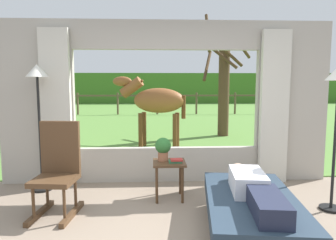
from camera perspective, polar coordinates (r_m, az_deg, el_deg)
name	(u,v)px	position (r m, az deg, el deg)	size (l,w,h in m)	color
back_wall_with_window	(167,104)	(4.99, -0.25, 2.88)	(5.20, 0.12, 2.55)	#ADA599
curtain_panel_left	(56,108)	(5.07, -19.64, 2.00)	(0.44, 0.10, 2.40)	beige
curtain_panel_right	(274,108)	(5.21, 18.73, 2.15)	(0.44, 0.10, 2.40)	beige
outdoor_pasture_lawn	(157,114)	(15.96, -1.94, 1.01)	(36.00, 21.68, 0.02)	#568438
distant_hill_ridge	(156,88)	(25.72, -2.26, 5.80)	(36.00, 2.00, 2.40)	#3F6F25
recliner_sofa	(251,215)	(3.51, 14.85, -16.37)	(1.11, 1.80, 0.42)	black
reclining_person	(253,188)	(3.36, 15.27, -11.91)	(0.41, 1.44, 0.22)	silver
rocking_chair	(58,169)	(4.07, -19.40, -8.43)	(0.53, 0.72, 1.12)	#4C331E
side_table	(169,168)	(4.33, 0.19, -8.78)	(0.44, 0.44, 0.52)	#4C331E
potted_plant	(163,148)	(4.32, -0.91, -5.03)	(0.22, 0.22, 0.32)	#9E6042
book_stack	(176,161)	(4.25, 1.42, -7.42)	(0.19, 0.14, 0.05)	#337247
floor_lamp_left	(38,89)	(4.89, -22.59, 5.17)	(0.32, 0.32, 1.85)	black
horse	(156,101)	(7.59, -2.28, 3.45)	(1.82, 0.84, 1.73)	brown
pasture_tree	(223,79)	(9.45, 10.05, 7.41)	(1.52, 1.55, 3.63)	#4C3823
pasture_fence_line	(157,100)	(15.94, -1.96, 3.65)	(16.10, 0.10, 1.10)	brown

